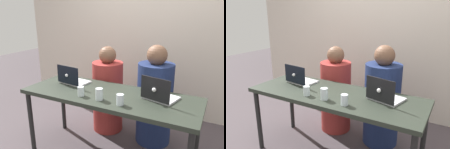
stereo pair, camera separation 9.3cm
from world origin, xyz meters
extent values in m
cube|color=beige|center=(0.00, 1.38, 1.32)|extent=(4.58, 0.10, 2.65)
cube|color=#272E25|center=(0.00, 0.00, 0.72)|extent=(1.76, 0.64, 0.04)
cylinder|color=black|center=(-0.83, -0.27, 0.35)|extent=(0.05, 0.05, 0.70)
cylinder|color=black|center=(-0.83, 0.27, 0.35)|extent=(0.05, 0.05, 0.70)
cylinder|color=black|center=(0.83, 0.27, 0.35)|extent=(0.05, 0.05, 0.70)
cylinder|color=maroon|center=(-0.31, 0.54, 0.46)|extent=(0.49, 0.49, 0.91)
sphere|color=brown|center=(-0.31, 0.54, 1.00)|extent=(0.22, 0.22, 0.22)
cylinder|color=navy|center=(0.31, 0.54, 0.48)|extent=(0.42, 0.42, 0.96)
sphere|color=brown|center=(0.31, 0.54, 1.06)|extent=(0.23, 0.23, 0.23)
cube|color=silver|center=(0.49, 0.12, 0.75)|extent=(0.34, 0.29, 0.02)
cube|color=black|center=(0.46, 0.00, 0.87)|extent=(0.28, 0.08, 0.21)
sphere|color=white|center=(0.46, -0.01, 0.87)|extent=(0.04, 0.04, 0.04)
cube|color=silver|center=(-0.50, 0.12, 0.75)|extent=(0.33, 0.25, 0.02)
cube|color=black|center=(-0.52, 0.01, 0.86)|extent=(0.31, 0.05, 0.20)
sphere|color=white|center=(-0.52, 0.00, 0.86)|extent=(0.04, 0.04, 0.04)
cylinder|color=silver|center=(-0.01, -0.18, 0.80)|extent=(0.07, 0.07, 0.11)
cylinder|color=silver|center=(-0.01, -0.18, 0.77)|extent=(0.06, 0.06, 0.06)
cylinder|color=silver|center=(0.21, -0.19, 0.79)|extent=(0.06, 0.06, 0.10)
cylinder|color=silver|center=(0.21, -0.19, 0.77)|extent=(0.06, 0.06, 0.05)
cylinder|color=silver|center=(-0.21, -0.17, 0.79)|extent=(0.06, 0.06, 0.09)
cylinder|color=silver|center=(-0.21, -0.17, 0.77)|extent=(0.06, 0.06, 0.05)
camera|label=1|loc=(0.95, -1.78, 1.54)|focal=35.00mm
camera|label=2|loc=(1.04, -1.73, 1.54)|focal=35.00mm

